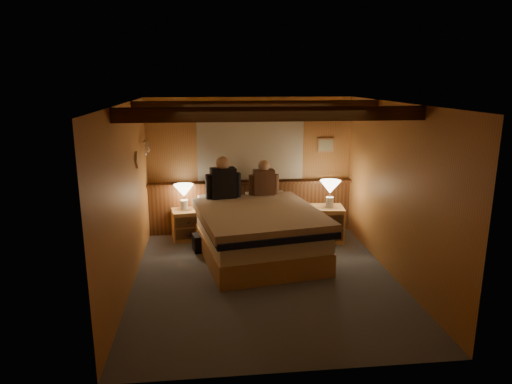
{
  "coord_description": "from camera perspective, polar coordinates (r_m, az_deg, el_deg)",
  "views": [
    {
      "loc": [
        -0.76,
        -5.82,
        2.7
      ],
      "look_at": [
        -0.08,
        0.4,
        1.15
      ],
      "focal_mm": 32.0,
      "sensor_mm": 36.0,
      "label": 1
    }
  ],
  "objects": [
    {
      "name": "wall_right",
      "position": [
        6.53,
        17.04,
        0.06
      ],
      "size": [
        0.0,
        4.2,
        4.2
      ],
      "primitive_type": "plane",
      "rotation": [
        1.57,
        0.0,
        -1.57
      ],
      "color": "#C37D46",
      "rests_on": "floor"
    },
    {
      "name": "duffel_bag",
      "position": [
        7.46,
        -6.11,
        -6.18
      ],
      "size": [
        0.5,
        0.36,
        0.33
      ],
      "rotation": [
        0.0,
        0.0,
        0.21
      ],
      "color": "black",
      "rests_on": "floor"
    },
    {
      "name": "ceiling",
      "position": [
        5.88,
        1.24,
        11.02
      ],
      "size": [
        4.2,
        4.2,
        0.0
      ],
      "primitive_type": "plane",
      "rotation": [
        3.14,
        0.0,
        0.0
      ],
      "color": "#B38D43",
      "rests_on": "wall_back"
    },
    {
      "name": "curtain_window",
      "position": [
        7.97,
        -0.69,
        5.46
      ],
      "size": [
        2.18,
        0.09,
        1.11
      ],
      "color": "#452B11",
      "rests_on": "wall_back"
    },
    {
      "name": "lamp_right",
      "position": [
        7.72,
        9.26,
        0.42
      ],
      "size": [
        0.35,
        0.35,
        0.46
      ],
      "color": "silver",
      "rests_on": "nightstand_right"
    },
    {
      "name": "nightstand_left",
      "position": [
        7.97,
        -8.67,
        -4.03
      ],
      "size": [
        0.54,
        0.5,
        0.52
      ],
      "rotation": [
        0.0,
        0.0,
        0.17
      ],
      "color": "tan",
      "rests_on": "floor"
    },
    {
      "name": "coat_rail",
      "position": [
        7.53,
        -13.55,
        5.69
      ],
      "size": [
        0.05,
        0.55,
        0.24
      ],
      "color": "white",
      "rests_on": "wall_left"
    },
    {
      "name": "person_left",
      "position": [
        7.57,
        -4.12,
        1.38
      ],
      "size": [
        0.59,
        0.31,
        0.73
      ],
      "rotation": [
        0.0,
        0.0,
        0.18
      ],
      "color": "black",
      "rests_on": "bed"
    },
    {
      "name": "ceiling_beams",
      "position": [
        6.03,
        1.05,
        10.24
      ],
      "size": [
        3.6,
        1.65,
        0.16
      ],
      "color": "#452B11",
      "rests_on": "ceiling"
    },
    {
      "name": "person_right",
      "position": [
        7.77,
        0.98,
        1.42
      ],
      "size": [
        0.52,
        0.22,
        0.63
      ],
      "rotation": [
        0.0,
        0.0,
        0.05
      ],
      "color": "#4A2D1D",
      "rests_on": "bed"
    },
    {
      "name": "floor",
      "position": [
        6.46,
        1.13,
        -10.75
      ],
      "size": [
        4.2,
        4.2,
        0.0
      ],
      "primitive_type": "plane",
      "color": "#4D515B",
      "rests_on": "ground"
    },
    {
      "name": "wall_back",
      "position": [
        8.1,
        -0.73,
        3.28
      ],
      "size": [
        3.6,
        0.0,
        3.6
      ],
      "primitive_type": "plane",
      "rotation": [
        1.57,
        0.0,
        0.0
      ],
      "color": "#C37D46",
      "rests_on": "floor"
    },
    {
      "name": "nightstand_right",
      "position": [
        7.9,
        8.83,
        -3.93
      ],
      "size": [
        0.59,
        0.54,
        0.59
      ],
      "rotation": [
        0.0,
        0.0,
        -0.11
      ],
      "color": "tan",
      "rests_on": "floor"
    },
    {
      "name": "framed_print",
      "position": [
        8.26,
        8.69,
        5.79
      ],
      "size": [
        0.3,
        0.04,
        0.25
      ],
      "color": "tan",
      "rests_on": "wall_back"
    },
    {
      "name": "wall_left",
      "position": [
        6.1,
        -15.84,
        -0.83
      ],
      "size": [
        0.0,
        4.2,
        4.2
      ],
      "primitive_type": "plane",
      "rotation": [
        1.57,
        0.0,
        1.57
      ],
      "color": "#C37D46",
      "rests_on": "floor"
    },
    {
      "name": "bed",
      "position": [
        7.1,
        0.16,
        -4.93
      ],
      "size": [
        2.07,
        2.52,
        0.77
      ],
      "rotation": [
        0.0,
        0.0,
        0.17
      ],
      "color": "tan",
      "rests_on": "floor"
    },
    {
      "name": "wall_front",
      "position": [
        4.08,
        5.0,
        -7.68
      ],
      "size": [
        3.6,
        0.0,
        3.6
      ],
      "primitive_type": "plane",
      "rotation": [
        -1.57,
        0.0,
        0.0
      ],
      "color": "#C37D46",
      "rests_on": "floor"
    },
    {
      "name": "lamp_left",
      "position": [
        7.86,
        -9.02,
        -0.02
      ],
      "size": [
        0.34,
        0.34,
        0.44
      ],
      "color": "silver",
      "rests_on": "nightstand_left"
    },
    {
      "name": "wainscot",
      "position": [
        8.2,
        -0.67,
        -1.71
      ],
      "size": [
        3.6,
        0.23,
        0.94
      ],
      "color": "brown",
      "rests_on": "wall_back"
    }
  ]
}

